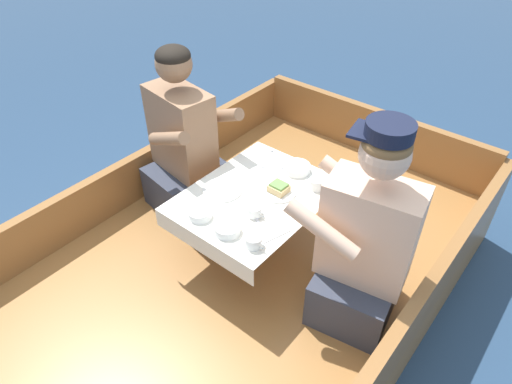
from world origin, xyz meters
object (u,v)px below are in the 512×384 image
(coffee_cup_starboard, at_px, (317,184))
(coffee_cup_center, at_px, (254,241))
(person_starboard, at_px, (364,246))
(sandwich, at_px, (279,188))
(person_port, at_px, (184,147))
(coffee_cup_port, at_px, (254,210))

(coffee_cup_starboard, relative_size, coffee_cup_center, 1.02)
(person_starboard, bearing_deg, coffee_cup_starboard, -40.19)
(sandwich, distance_m, coffee_cup_starboard, 0.20)
(person_port, relative_size, coffee_cup_port, 9.71)
(sandwich, xyz_separation_m, coffee_cup_center, (0.15, -0.38, -0.00))
(person_starboard, xyz_separation_m, coffee_cup_center, (-0.39, -0.30, 0.01))
(coffee_cup_starboard, bearing_deg, sandwich, -130.14)
(person_port, bearing_deg, coffee_cup_port, -7.97)
(person_starboard, xyz_separation_m, coffee_cup_starboard, (-0.41, 0.24, 0.01))
(person_port, bearing_deg, sandwich, 8.83)
(person_port, distance_m, coffee_cup_center, 0.92)
(sandwich, xyz_separation_m, coffee_cup_port, (0.01, -0.21, -0.00))
(sandwich, height_order, coffee_cup_center, sandwich)
(person_port, xyz_separation_m, coffee_cup_center, (0.84, -0.37, 0.03))
(coffee_cup_port, relative_size, coffee_cup_center, 1.00)
(person_starboard, height_order, sandwich, person_starboard)
(coffee_cup_starboard, bearing_deg, person_port, -168.62)
(person_starboard, bearing_deg, sandwich, -18.50)
(coffee_cup_port, bearing_deg, person_port, 164.02)
(person_starboard, xyz_separation_m, sandwich, (-0.54, 0.08, 0.02))
(sandwich, bearing_deg, person_port, -179.17)
(person_starboard, bearing_deg, coffee_cup_center, 27.18)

